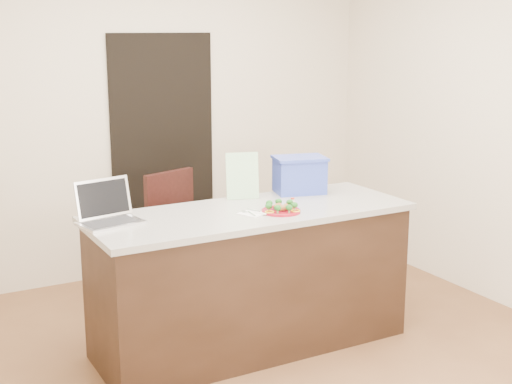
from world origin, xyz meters
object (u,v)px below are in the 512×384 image
yogurt_bottle (293,204)px  chair (176,231)px  island (251,278)px  plate (281,211)px  laptop (107,211)px  blue_box (299,175)px  napkin (253,213)px

yogurt_bottle → chair: bearing=111.2°
island → yogurt_bottle: size_ratio=28.34×
plate → island: bearing=133.5°
plate → laptop: laptop is taller
blue_box → yogurt_bottle: bearing=-113.0°
napkin → blue_box: (0.56, 0.35, 0.12)m
island → plate: (0.14, -0.14, 0.47)m
chair → plate: bearing=-93.3°
yogurt_bottle → napkin: bearing=176.7°
island → blue_box: blue_box is taller
island → yogurt_bottle: 0.56m
chair → napkin: bearing=-102.1°
island → napkin: bearing=-111.0°
napkin → chair: (-0.11, 0.99, -0.35)m
island → blue_box: bearing=26.3°
yogurt_bottle → island: bearing=155.8°
yogurt_bottle → chair: chair is taller
plate → chair: 1.14m
napkin → yogurt_bottle: (0.28, -0.02, 0.03)m
plate → yogurt_bottle: (0.11, 0.04, 0.02)m
island → laptop: size_ratio=5.29×
island → napkin: napkin is taller
blue_box → island: bearing=-139.2°
plate → yogurt_bottle: size_ratio=3.36×
laptop → napkin: bearing=-27.6°
napkin → blue_box: blue_box is taller
plate → napkin: plate is taller
island → yogurt_bottle: yogurt_bottle is taller
laptop → blue_box: blue_box is taller
island → laptop: laptop is taller
island → blue_box: (0.53, 0.26, 0.59)m
blue_box → chair: blue_box is taller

